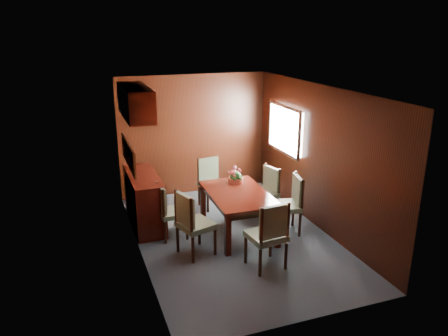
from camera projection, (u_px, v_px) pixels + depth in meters
name	position (u px, v px, depth m)	size (l,w,h in m)	color
ground	(234.00, 238.00, 7.09)	(4.50, 4.50, 0.00)	#3E4B55
room_shell	(221.00, 136.00, 6.85)	(3.06, 4.52, 2.41)	black
sideboard	(144.00, 200.00, 7.44)	(0.48, 1.40, 0.90)	black
dining_table	(238.00, 198.00, 7.10)	(0.98, 1.52, 0.70)	black
chair_left_near	(191.00, 221.00, 6.39)	(0.58, 0.60, 1.01)	black
chair_left_far	(168.00, 208.00, 6.95)	(0.44, 0.45, 0.91)	black
chair_right_near	(290.00, 201.00, 7.15)	(0.54, 0.55, 0.98)	black
chair_right_far	(267.00, 189.00, 7.79)	(0.51, 0.52, 0.91)	black
chair_head	(269.00, 232.00, 6.01)	(0.54, 0.52, 1.02)	black
chair_foot	(211.00, 179.00, 8.21)	(0.51, 0.49, 0.94)	black
flower_centerpiece	(236.00, 175.00, 7.51)	(0.28, 0.28, 0.28)	#BC5339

